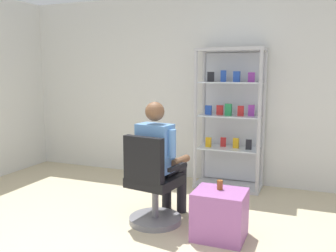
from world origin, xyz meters
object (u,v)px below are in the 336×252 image
(seated_shopkeeper, at_px, (161,155))
(tea_glass, at_px, (220,185))
(storage_crate, at_px, (220,215))
(office_chair, at_px, (152,188))
(display_cabinet_main, at_px, (230,118))

(seated_shopkeeper, bearing_deg, tea_glass, -13.65)
(seated_shopkeeper, height_order, storage_crate, seated_shopkeeper)
(office_chair, xyz_separation_m, storage_crate, (0.73, -0.05, -0.16))
(office_chair, relative_size, storage_crate, 1.97)
(display_cabinet_main, bearing_deg, tea_glass, -80.94)
(seated_shopkeeper, xyz_separation_m, storage_crate, (0.71, -0.22, -0.48))
(display_cabinet_main, height_order, seated_shopkeeper, display_cabinet_main)
(display_cabinet_main, bearing_deg, seated_shopkeeper, -106.78)
(storage_crate, xyz_separation_m, tea_glass, (-0.02, 0.05, 0.28))
(display_cabinet_main, distance_m, storage_crate, 1.83)
(office_chair, bearing_deg, tea_glass, -0.51)
(storage_crate, bearing_deg, office_chair, 175.73)
(display_cabinet_main, relative_size, seated_shopkeeper, 1.47)
(storage_crate, bearing_deg, display_cabinet_main, 99.36)
(display_cabinet_main, relative_size, office_chair, 1.98)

